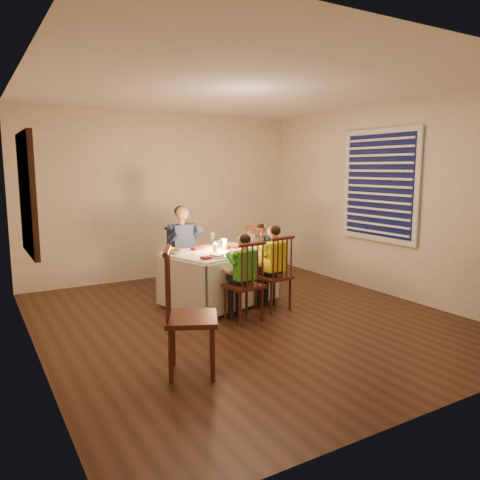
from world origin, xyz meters
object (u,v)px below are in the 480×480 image
chair_near_left (243,320)px  chair_end (262,290)px  chair_adult (184,293)px  chair_extra (193,372)px  child_green (243,320)px  chair_near_right (273,309)px  child_teal (262,290)px  serving_bowl (176,252)px  dining_table (219,266)px  child_yellow (273,309)px  adult (184,293)px

chair_near_left → chair_end: 1.38m
chair_adult → chair_extra: 2.63m
chair_near_left → child_green: (0.00, 0.00, 0.00)m
chair_near_right → child_teal: bearing=-122.4°
child_green → chair_end: bearing=-138.2°
chair_near_left → child_teal: child_teal is taller
child_green → serving_bowl: 1.22m
child_teal → serving_bowl: serving_bowl is taller
chair_adult → dining_table: bearing=-83.5°
child_green → child_yellow: child_yellow is taller
chair_near_right → chair_extra: bearing=28.0°
chair_end → adult: adult is taller
chair_adult → child_yellow: 1.43m
adult → child_green: bearing=-96.0°
dining_table → child_teal: dining_table is taller
child_yellow → serving_bowl: bearing=-42.9°
chair_near_left → serving_bowl: bearing=-69.3°
dining_table → chair_end: (0.83, 0.25, -0.49)m
adult → serving_bowl: serving_bowl is taller
chair_near_right → child_yellow: size_ratio=0.89×
dining_table → adult: 0.87m
child_green → child_yellow: size_ratio=0.96×
chair_end → child_teal: bearing=166.1°
dining_table → chair_adult: bearing=90.6°
chair_near_right → child_yellow: (0.00, 0.00, 0.00)m
child_green → chair_extra: bearing=35.5°
dining_table → chair_adult: (-0.21, 0.69, -0.49)m
chair_adult → serving_bowl: serving_bowl is taller
dining_table → adult: bearing=90.6°
dining_table → chair_extra: (-1.19, -1.75, -0.49)m
dining_table → child_green: (-0.10, -0.78, -0.49)m
chair_adult → child_teal: (1.03, -0.44, 0.00)m
dining_table → chair_near_right: dining_table is taller
adult → chair_adult: bearing=-10.0°
chair_near_left → serving_bowl: size_ratio=4.90×
dining_table → adult: (-0.21, 0.69, -0.49)m
chair_adult → chair_near_right: (0.64, -1.28, 0.00)m
dining_table → child_teal: 0.99m
chair_adult → child_teal: 1.12m
chair_extra → child_teal: size_ratio=1.13×
adult → child_green: size_ratio=1.21×
chair_near_right → chair_end: bearing=-122.4°
dining_table → serving_bowl: serving_bowl is taller
dining_table → child_green: bearing=-113.4°
adult → child_green: adult is taller
chair_end → chair_extra: (-2.02, -1.99, 0.00)m
child_green → child_teal: (0.93, 1.03, 0.00)m
chair_adult → child_green: size_ratio=0.92×
chair_end → chair_extra: chair_extra is taller
chair_extra → child_teal: (2.02, 1.99, 0.00)m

